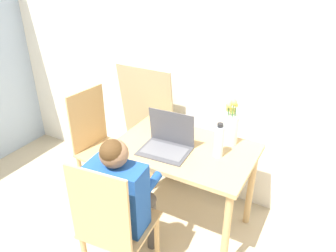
% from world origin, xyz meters
% --- Properties ---
extents(wall_back, '(6.40, 0.05, 2.50)m').
position_xyz_m(wall_back, '(0.00, 2.23, 1.25)').
color(wall_back, white).
rests_on(wall_back, ground_plane).
extents(dining_table, '(0.99, 0.65, 0.72)m').
position_xyz_m(dining_table, '(-0.07, 1.68, 0.61)').
color(dining_table, tan).
rests_on(dining_table, ground_plane).
extents(chair_occupied, '(0.44, 0.44, 0.97)m').
position_xyz_m(chair_occupied, '(-0.21, 1.00, 0.49)').
color(chair_occupied, tan).
rests_on(chair_occupied, ground_plane).
extents(chair_spare, '(0.44, 0.44, 0.97)m').
position_xyz_m(chair_spare, '(-0.89, 1.70, 0.49)').
color(chair_spare, tan).
rests_on(chair_spare, ground_plane).
extents(person_seated, '(0.39, 0.45, 1.06)m').
position_xyz_m(person_seated, '(-0.22, 1.12, 0.65)').
color(person_seated, '#1E4C9E').
rests_on(person_seated, ground_plane).
extents(laptop, '(0.36, 0.28, 0.26)m').
position_xyz_m(laptop, '(-0.17, 1.61, 0.78)').
color(laptop, '#4C4C51').
rests_on(laptop, dining_table).
extents(flower_vase, '(0.12, 0.12, 0.36)m').
position_xyz_m(flower_vase, '(0.18, 1.90, 0.85)').
color(flower_vase, silver).
rests_on(flower_vase, dining_table).
extents(water_bottle, '(0.06, 0.06, 0.25)m').
position_xyz_m(water_bottle, '(0.17, 1.69, 0.84)').
color(water_bottle, silver).
rests_on(water_bottle, dining_table).
extents(cardboard_panel, '(0.52, 0.17, 1.14)m').
position_xyz_m(cardboard_panel, '(-0.63, 2.09, 0.57)').
color(cardboard_panel, tan).
rests_on(cardboard_panel, ground_plane).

